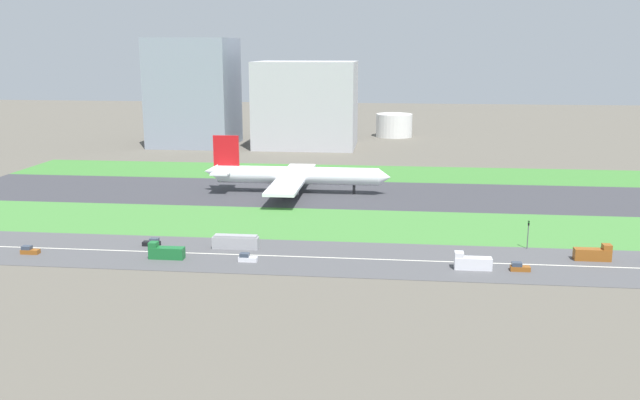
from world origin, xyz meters
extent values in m
plane|color=#5B564C|center=(0.00, 0.00, 0.00)|extent=(800.00, 800.00, 0.00)
cube|color=#38383D|center=(0.00, 0.00, 0.05)|extent=(280.00, 46.00, 0.10)
cube|color=#3D7A33|center=(0.00, 41.00, 0.05)|extent=(280.00, 36.00, 0.10)
cube|color=#427F38|center=(0.00, -41.00, 0.05)|extent=(280.00, 36.00, 0.10)
cube|color=#4C4C4F|center=(0.00, -73.00, 0.05)|extent=(280.00, 28.00, 0.10)
cube|color=silver|center=(0.00, -73.00, 0.11)|extent=(266.00, 0.50, 0.01)
cylinder|color=white|center=(-19.83, 0.00, 6.30)|extent=(56.00, 6.00, 6.00)
cone|color=white|center=(10.17, 0.00, 6.30)|extent=(4.00, 5.70, 5.70)
cone|color=white|center=(-50.33, 0.00, 7.10)|extent=(5.00, 5.40, 5.40)
cube|color=red|center=(-44.83, 0.00, 14.30)|extent=(9.00, 0.80, 11.00)
cube|color=white|center=(-45.83, 0.00, 7.30)|extent=(6.00, 16.00, 0.60)
cube|color=white|center=(-21.83, 15.00, 5.10)|extent=(10.00, 26.00, 1.00)
cylinder|color=gray|center=(-20.83, 9.00, 2.90)|extent=(5.00, 3.20, 3.20)
cube|color=white|center=(-21.83, -15.00, 5.10)|extent=(10.00, 26.00, 1.00)
cylinder|color=gray|center=(-20.83, -9.00, 2.90)|extent=(5.00, 3.20, 3.20)
cylinder|color=black|center=(-0.23, 0.00, 1.70)|extent=(1.00, 1.00, 3.20)
cylinder|color=black|center=(-23.83, 3.50, 1.70)|extent=(1.00, 1.00, 3.20)
cylinder|color=black|center=(-23.83, -3.50, 1.70)|extent=(1.00, 1.00, 3.20)
cube|color=#19662D|center=(-40.12, -78.00, 1.50)|extent=(8.40, 2.50, 2.80)
cube|color=#19662D|center=(-43.32, -78.00, 3.50)|extent=(2.00, 2.30, 1.20)
cube|color=brown|center=(-74.65, -78.00, 0.65)|extent=(4.40, 1.80, 1.10)
cube|color=#333D4C|center=(-75.45, -78.00, 1.65)|extent=(2.20, 1.66, 0.90)
cube|color=brown|center=(60.54, -68.00, 1.50)|extent=(8.40, 2.50, 2.80)
cube|color=brown|center=(63.74, -68.00, 3.50)|extent=(2.00, 2.30, 1.20)
cube|color=brown|center=(42.23, -78.00, 0.65)|extent=(4.40, 1.80, 1.10)
cube|color=#333D4C|center=(41.43, -78.00, 1.65)|extent=(2.20, 1.66, 0.90)
cube|color=silver|center=(31.73, -78.00, 1.50)|extent=(8.40, 2.50, 2.80)
cube|color=silver|center=(28.53, -78.00, 3.50)|extent=(2.00, 2.30, 1.20)
cube|color=black|center=(-47.63, -68.00, 0.65)|extent=(4.40, 1.80, 1.10)
cube|color=#333D4C|center=(-46.83, -68.00, 1.65)|extent=(2.20, 1.66, 0.90)
cube|color=silver|center=(-20.40, -78.00, 0.65)|extent=(4.40, 1.80, 1.10)
cube|color=#333D4C|center=(-21.20, -78.00, 1.65)|extent=(2.20, 1.66, 0.90)
cube|color=#99999E|center=(-25.73, -68.00, 1.60)|extent=(11.60, 2.50, 3.00)
cube|color=#99999E|center=(-25.63, -68.00, 3.35)|extent=(10.80, 2.30, 0.50)
cylinder|color=#4C4C51|center=(47.03, -60.00, 3.10)|extent=(0.24, 0.24, 6.00)
cube|color=black|center=(47.03, -60.00, 6.70)|extent=(0.36, 0.36, 1.20)
sphere|color=#19D826|center=(47.03, -60.20, 7.00)|extent=(0.24, 0.24, 0.24)
cube|color=gray|center=(-90.00, 114.00, 27.16)|extent=(41.09, 38.96, 54.33)
cube|color=#B2B2B7|center=(-31.79, 114.00, 21.45)|extent=(50.03, 39.33, 42.91)
cylinder|color=silver|center=(12.61, 159.00, 6.46)|extent=(20.41, 20.41, 12.92)
camera|label=1|loc=(13.47, -227.65, 49.20)|focal=37.98mm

